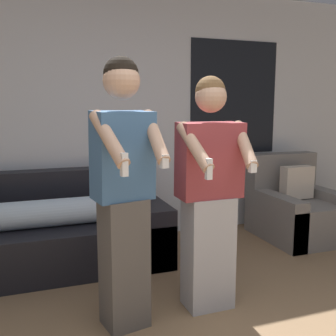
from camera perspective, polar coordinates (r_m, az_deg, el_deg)
The scene contains 5 objects.
wall_back at distance 4.30m, azimuth -5.54°, elevation 7.59°, with size 6.62×0.07×2.70m.
couch at distance 3.83m, azimuth -16.51°, elevation -9.08°, with size 2.08×0.99×0.83m.
armchair at distance 4.66m, azimuth 18.15°, elevation -5.83°, with size 0.84×0.92×0.91m.
person_left at distance 2.52m, azimuth -6.48°, elevation -3.32°, with size 0.44×0.51×1.76m.
person_right at distance 2.79m, azimuth 6.02°, elevation -3.93°, with size 0.51×0.46×1.66m.
Camera 1 is at (-1.02, -1.26, 1.46)m, focal length 42.00 mm.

